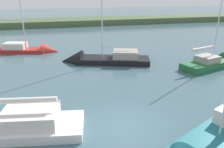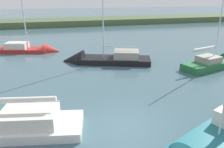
{
  "view_description": "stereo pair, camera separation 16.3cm",
  "coord_description": "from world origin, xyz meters",
  "px_view_note": "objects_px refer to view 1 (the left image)",
  "views": [
    {
      "loc": [
        3.22,
        9.02,
        6.34
      ],
      "look_at": [
        -0.29,
        -3.67,
        1.53
      ],
      "focal_mm": 35.26,
      "sensor_mm": 36.0,
      "label": 1
    },
    {
      "loc": [
        3.06,
        9.06,
        6.34
      ],
      "look_at": [
        -0.29,
        -3.67,
        1.53
      ],
      "focal_mm": 35.26,
      "sensor_mm": 36.0,
      "label": 2
    }
  ],
  "objects_px": {
    "sailboat_far_left": "(99,61)",
    "sailboat_mid_channel": "(213,142)",
    "sailboat_far_right": "(31,50)",
    "sailboat_inner_slip": "(216,63)"
  },
  "relations": [
    {
      "from": "sailboat_far_right",
      "to": "sailboat_far_left",
      "type": "distance_m",
      "value": 9.07
    },
    {
      "from": "sailboat_far_left",
      "to": "sailboat_inner_slip",
      "type": "height_order",
      "value": "sailboat_far_left"
    },
    {
      "from": "sailboat_far_right",
      "to": "sailboat_inner_slip",
      "type": "height_order",
      "value": "sailboat_inner_slip"
    },
    {
      "from": "sailboat_far_right",
      "to": "sailboat_far_left",
      "type": "height_order",
      "value": "sailboat_far_left"
    },
    {
      "from": "sailboat_far_right",
      "to": "sailboat_mid_channel",
      "type": "relative_size",
      "value": 0.92
    },
    {
      "from": "sailboat_mid_channel",
      "to": "sailboat_inner_slip",
      "type": "relative_size",
      "value": 1.07
    },
    {
      "from": "sailboat_far_left",
      "to": "sailboat_mid_channel",
      "type": "xyz_separation_m",
      "value": [
        -2.11,
        13.72,
        0.07
      ]
    },
    {
      "from": "sailboat_far_left",
      "to": "sailboat_inner_slip",
      "type": "relative_size",
      "value": 1.12
    },
    {
      "from": "sailboat_far_right",
      "to": "sailboat_mid_channel",
      "type": "height_order",
      "value": "sailboat_mid_channel"
    },
    {
      "from": "sailboat_far_right",
      "to": "sailboat_inner_slip",
      "type": "distance_m",
      "value": 19.77
    }
  ]
}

